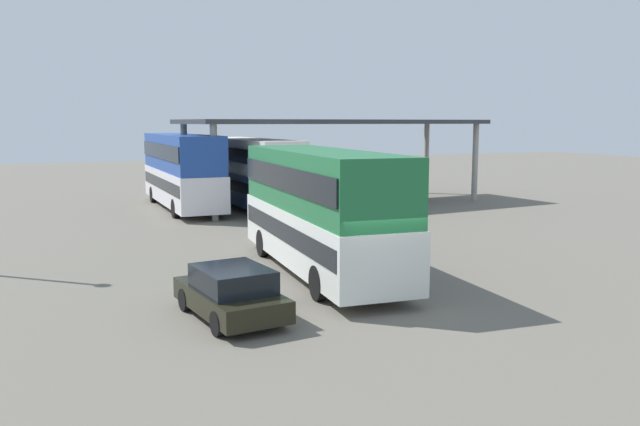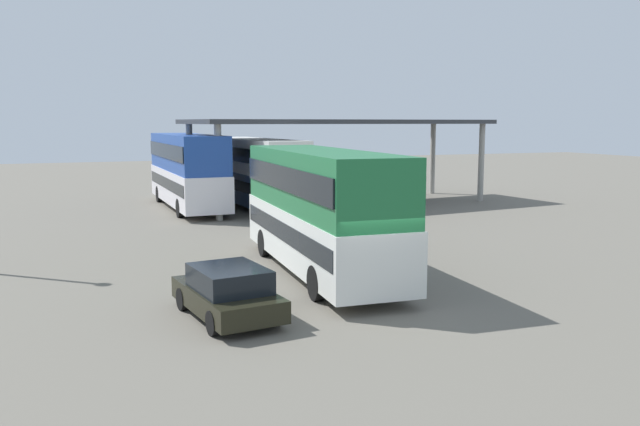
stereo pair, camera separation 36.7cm
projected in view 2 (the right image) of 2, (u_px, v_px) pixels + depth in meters
ground_plane at (370, 306)px, 17.51m from camera, size 140.00×140.00×0.00m
double_decker_main at (320, 206)px, 21.09m from camera, size 3.09×10.37×4.06m
parked_hatchback at (228, 292)px, 16.33m from camera, size 2.27×4.02×1.35m
double_decker_near_canopy at (187, 168)px, 37.06m from camera, size 2.76×11.60×4.26m
double_decker_mid_row at (256, 170)px, 36.93m from camera, size 3.17×11.21×4.02m
depot_canopy at (343, 125)px, 38.30m from camera, size 19.11×8.26×5.11m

